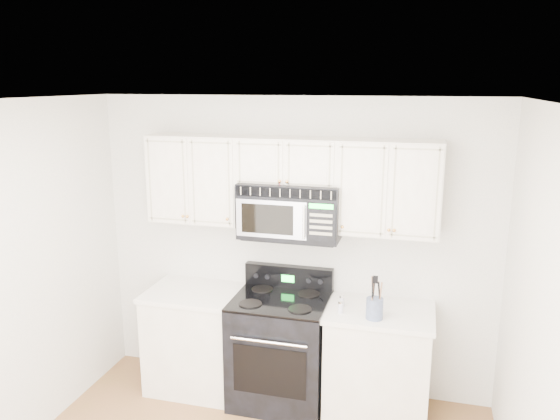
% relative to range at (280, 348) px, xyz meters
% --- Properties ---
extents(room, '(3.51, 3.51, 2.61)m').
position_rel_range_xyz_m(room, '(0.03, -1.42, 0.82)').
color(room, brown).
rests_on(room, ground).
extents(base_cabinet_left, '(0.86, 0.65, 0.92)m').
position_rel_range_xyz_m(base_cabinet_left, '(-0.77, 0.02, -0.06)').
color(base_cabinet_left, white).
rests_on(base_cabinet_left, ground).
extents(base_cabinet_right, '(0.86, 0.65, 0.92)m').
position_rel_range_xyz_m(base_cabinet_right, '(0.83, 0.02, -0.06)').
color(base_cabinet_right, white).
rests_on(base_cabinet_right, ground).
extents(range, '(0.79, 0.72, 1.13)m').
position_rel_range_xyz_m(range, '(0.00, 0.00, 0.00)').
color(range, black).
rests_on(range, ground).
extents(upper_cabinets, '(2.44, 0.37, 0.75)m').
position_rel_range_xyz_m(upper_cabinets, '(0.03, 0.17, 1.45)').
color(upper_cabinets, white).
rests_on(upper_cabinets, ground).
extents(microwave, '(0.83, 0.47, 0.46)m').
position_rel_range_xyz_m(microwave, '(0.06, 0.12, 1.20)').
color(microwave, black).
rests_on(microwave, ground).
extents(utensil_crock, '(0.13, 0.13, 0.35)m').
position_rel_range_xyz_m(utensil_crock, '(0.80, -0.16, 0.53)').
color(utensil_crock, slate).
rests_on(utensil_crock, base_cabinet_right).
extents(shaker_salt, '(0.04, 0.04, 0.10)m').
position_rel_range_xyz_m(shaker_salt, '(0.52, 0.00, 0.49)').
color(shaker_salt, '#B6B4C8').
rests_on(shaker_salt, base_cabinet_right).
extents(shaker_pepper, '(0.04, 0.04, 0.10)m').
position_rel_range_xyz_m(shaker_pepper, '(0.53, -0.12, 0.48)').
color(shaker_pepper, '#B6B4C8').
rests_on(shaker_pepper, base_cabinet_right).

